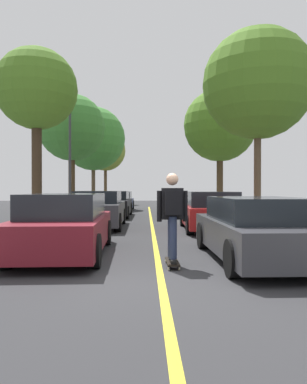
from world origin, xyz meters
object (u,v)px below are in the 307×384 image
at_px(parked_car_left_nearest, 65,224).
at_px(street_tree_right_nearest, 258,84).
at_px(street_tree_left_farthest, 105,151).
at_px(parked_car_left_far, 112,204).
at_px(streetlamp, 70,146).
at_px(parked_car_right_nearest, 257,229).
at_px(street_tree_left_near, 72,128).
at_px(skateboarder, 172,211).
at_px(parked_car_left_near, 99,210).
at_px(street_tree_left_far, 93,139).
at_px(skateboard, 172,262).
at_px(street_tree_right_near, 220,126).
at_px(street_tree_left_nearest, 37,90).
at_px(parked_car_left_farthest, 120,201).
at_px(parked_car_right_near, 210,211).

bearing_deg(parked_car_left_nearest, street_tree_right_nearest, 45.12).
bearing_deg(street_tree_right_nearest, street_tree_left_farthest, 111.45).
relative_size(parked_car_left_far, streetlamp, 0.80).
relative_size(parked_car_right_nearest, streetlamp, 0.76).
height_order(street_tree_left_near, street_tree_right_nearest, street_tree_right_nearest).
bearing_deg(skateboarder, parked_car_left_near, 107.94).
bearing_deg(parked_car_left_far, street_tree_left_far, 104.86).
bearing_deg(skateboard, parked_car_left_near, 108.02).
height_order(street_tree_right_near, skateboard, street_tree_right_near).
height_order(street_tree_left_farthest, street_tree_right_nearest, street_tree_right_nearest).
bearing_deg(street_tree_left_nearest, parked_car_left_far, 70.95).
bearing_deg(street_tree_left_nearest, street_tree_left_far, 90.00).
bearing_deg(parked_car_left_nearest, parked_car_left_far, 89.99).
bearing_deg(street_tree_left_farthest, street_tree_right_near, -58.89).
distance_m(parked_car_left_farthest, street_tree_left_farthest, 11.68).
relative_size(parked_car_left_farthest, streetlamp, 0.70).
height_order(street_tree_right_nearest, skateboarder, street_tree_right_nearest).
height_order(parked_car_right_nearest, parked_car_right_near, parked_car_right_near).
bearing_deg(parked_car_left_farthest, street_tree_right_nearest, -59.65).
distance_m(parked_car_left_far, parked_car_left_farthest, 5.56).
relative_size(street_tree_right_nearest, street_tree_right_near, 1.05).
bearing_deg(parked_car_left_far, street_tree_left_nearest, -109.05).
bearing_deg(street_tree_left_farthest, skateboard, -81.24).
bearing_deg(skateboarder, street_tree_left_far, 102.13).
relative_size(street_tree_right_near, streetlamp, 1.24).
height_order(parked_car_left_nearest, parked_car_right_nearest, parked_car_left_nearest).
height_order(parked_car_right_near, street_tree_left_farthest, street_tree_left_farthest).
bearing_deg(street_tree_left_far, street_tree_right_nearest, -57.42).
bearing_deg(parked_car_left_far, parked_car_left_farthest, 90.01).
height_order(parked_car_left_nearest, street_tree_left_nearest, street_tree_left_nearest).
relative_size(parked_car_right_near, street_tree_left_far, 0.57).
height_order(parked_car_left_nearest, parked_car_right_near, parked_car_right_near).
relative_size(skateboard, skateboarder, 0.51).
distance_m(parked_car_left_far, skateboarder, 12.73).
xyz_separation_m(street_tree_right_near, skateboarder, (-3.90, -14.89, -4.19)).
bearing_deg(street_tree_left_near, parked_car_left_nearest, -79.34).
bearing_deg(skateboard, parked_car_left_far, 100.39).
bearing_deg(parked_car_left_near, parked_car_right_near, -13.36).
relative_size(parked_car_right_nearest, street_tree_right_near, 0.61).
distance_m(parked_car_right_near, street_tree_left_near, 9.79).
xyz_separation_m(parked_car_left_nearest, street_tree_left_nearest, (-2.12, 5.07, 4.32)).
bearing_deg(streetlamp, street_tree_left_farthest, 91.16).
bearing_deg(parked_car_left_farthest, street_tree_left_nearest, -100.27).
distance_m(streetlamp, skateboarder, 11.35).
distance_m(street_tree_right_nearest, skateboard, 10.06).
height_order(street_tree_left_near, streetlamp, street_tree_left_near).
height_order(street_tree_left_nearest, street_tree_left_far, street_tree_left_far).
xyz_separation_m(street_tree_left_far, streetlamp, (0.37, -10.18, -1.73)).
relative_size(parked_car_left_far, street_tree_left_nearest, 0.73).
bearing_deg(streetlamp, street_tree_right_nearest, -19.53).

